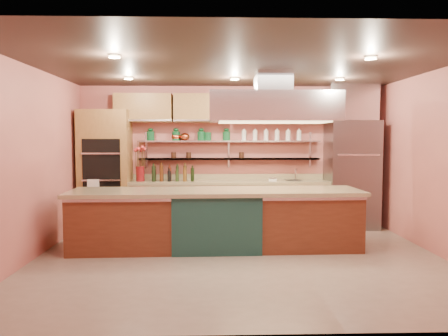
{
  "coord_description": "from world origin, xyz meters",
  "views": [
    {
      "loc": [
        -0.42,
        -6.3,
        1.77
      ],
      "look_at": [
        -0.19,
        1.0,
        1.26
      ],
      "focal_mm": 35.0,
      "sensor_mm": 36.0,
      "label": 1
    }
  ],
  "objects_px": {
    "island": "(216,219)",
    "copper_kettle": "(185,137)",
    "flower_vase": "(140,174)",
    "kitchen_scale": "(273,179)",
    "green_canister": "(208,136)",
    "refrigerator": "(352,175)"
  },
  "relations": [
    {
      "from": "refrigerator",
      "to": "kitchen_scale",
      "type": "distance_m",
      "value": 1.56
    },
    {
      "from": "kitchen_scale",
      "to": "flower_vase",
      "type": "bearing_deg",
      "value": 157.67
    },
    {
      "from": "kitchen_scale",
      "to": "green_canister",
      "type": "xyz_separation_m",
      "value": [
        -1.26,
        0.22,
        0.82
      ]
    },
    {
      "from": "green_canister",
      "to": "refrigerator",
      "type": "bearing_deg",
      "value": -4.66
    },
    {
      "from": "copper_kettle",
      "to": "green_canister",
      "type": "bearing_deg",
      "value": 0.0
    },
    {
      "from": "green_canister",
      "to": "flower_vase",
      "type": "bearing_deg",
      "value": -170.46
    },
    {
      "from": "copper_kettle",
      "to": "green_canister",
      "type": "relative_size",
      "value": 1.17
    },
    {
      "from": "kitchen_scale",
      "to": "copper_kettle",
      "type": "distance_m",
      "value": 1.92
    },
    {
      "from": "kitchen_scale",
      "to": "green_canister",
      "type": "height_order",
      "value": "green_canister"
    },
    {
      "from": "copper_kettle",
      "to": "green_canister",
      "type": "distance_m",
      "value": 0.45
    },
    {
      "from": "refrigerator",
      "to": "kitchen_scale",
      "type": "height_order",
      "value": "refrigerator"
    },
    {
      "from": "island",
      "to": "flower_vase",
      "type": "bearing_deg",
      "value": 131.71
    },
    {
      "from": "flower_vase",
      "to": "island",
      "type": "bearing_deg",
      "value": -46.93
    },
    {
      "from": "kitchen_scale",
      "to": "refrigerator",
      "type": "bearing_deg",
      "value": -22.7
    },
    {
      "from": "green_canister",
      "to": "copper_kettle",
      "type": "bearing_deg",
      "value": 180.0
    },
    {
      "from": "flower_vase",
      "to": "kitchen_scale",
      "type": "relative_size",
      "value": 1.92
    },
    {
      "from": "refrigerator",
      "to": "island",
      "type": "relative_size",
      "value": 0.46
    },
    {
      "from": "flower_vase",
      "to": "kitchen_scale",
      "type": "bearing_deg",
      "value": 0.0
    },
    {
      "from": "island",
      "to": "copper_kettle",
      "type": "relative_size",
      "value": 23.67
    },
    {
      "from": "copper_kettle",
      "to": "island",
      "type": "bearing_deg",
      "value": -71.46
    },
    {
      "from": "flower_vase",
      "to": "kitchen_scale",
      "type": "xyz_separation_m",
      "value": [
        2.57,
        0.0,
        -0.1
      ]
    },
    {
      "from": "kitchen_scale",
      "to": "copper_kettle",
      "type": "xyz_separation_m",
      "value": [
        -1.72,
        0.22,
        0.82
      ]
    }
  ]
}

